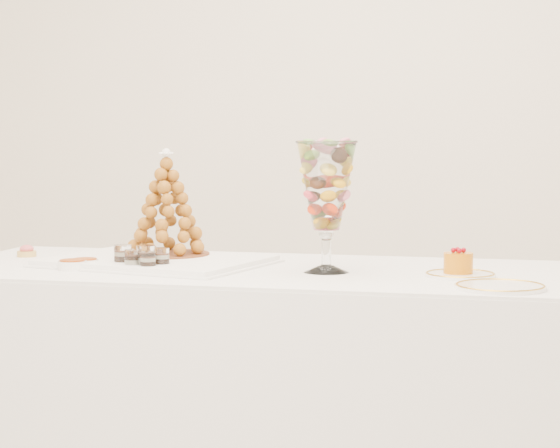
% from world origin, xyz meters
% --- Properties ---
extents(buffet_table, '(2.08, 0.88, 0.78)m').
position_xyz_m(buffet_table, '(-0.02, 0.26, 0.39)').
color(buffet_table, white).
rests_on(buffet_table, ground).
extents(lace_tray, '(0.72, 0.59, 0.02)m').
position_xyz_m(lace_tray, '(-0.39, 0.26, 0.80)').
color(lace_tray, white).
rests_on(lace_tray, buffet_table).
extents(macaron_vase, '(0.18, 0.18, 0.39)m').
position_xyz_m(macaron_vase, '(0.17, 0.22, 1.04)').
color(macaron_vase, white).
rests_on(macaron_vase, buffet_table).
extents(cake_plate, '(0.21, 0.21, 0.01)m').
position_xyz_m(cake_plate, '(0.57, 0.22, 0.79)').
color(cake_plate, white).
rests_on(cake_plate, buffet_table).
extents(spare_plate, '(0.25, 0.25, 0.01)m').
position_xyz_m(spare_plate, '(0.70, 0.00, 0.79)').
color(spare_plate, white).
rests_on(spare_plate, buffet_table).
extents(pink_tart, '(0.06, 0.06, 0.04)m').
position_xyz_m(pink_tart, '(-0.89, 0.34, 0.80)').
color(pink_tart, tan).
rests_on(pink_tart, buffet_table).
extents(verrine_a, '(0.06, 0.06, 0.07)m').
position_xyz_m(verrine_a, '(-0.45, 0.14, 0.82)').
color(verrine_a, white).
rests_on(verrine_a, buffet_table).
extents(verrine_b, '(0.07, 0.07, 0.08)m').
position_xyz_m(verrine_b, '(-0.36, 0.10, 0.82)').
color(verrine_b, white).
rests_on(verrine_b, buffet_table).
extents(verrine_c, '(0.06, 0.06, 0.07)m').
position_xyz_m(verrine_c, '(-0.32, 0.12, 0.82)').
color(verrine_c, white).
rests_on(verrine_c, buffet_table).
extents(verrine_d, '(0.06, 0.06, 0.07)m').
position_xyz_m(verrine_d, '(-0.40, 0.08, 0.82)').
color(verrine_d, white).
rests_on(verrine_d, buffet_table).
extents(verrine_e, '(0.06, 0.06, 0.06)m').
position_xyz_m(verrine_e, '(-0.34, 0.07, 0.82)').
color(verrine_e, white).
rests_on(verrine_e, buffet_table).
extents(ramekin_back, '(0.08, 0.08, 0.02)m').
position_xyz_m(ramekin_back, '(-0.57, 0.13, 0.80)').
color(ramekin_back, white).
rests_on(ramekin_back, buffet_table).
extents(ramekin_front, '(0.09, 0.09, 0.03)m').
position_xyz_m(ramekin_front, '(-0.59, 0.07, 0.80)').
color(ramekin_front, white).
rests_on(ramekin_front, buffet_table).
extents(croquembouche, '(0.29, 0.29, 0.34)m').
position_xyz_m(croquembouche, '(-0.39, 0.35, 0.97)').
color(croquembouche, brown).
rests_on(croquembouche, lace_tray).
extents(mousse_cake, '(0.09, 0.09, 0.08)m').
position_xyz_m(mousse_cake, '(0.57, 0.23, 0.83)').
color(mousse_cake, '#CF7009').
rests_on(mousse_cake, cake_plate).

